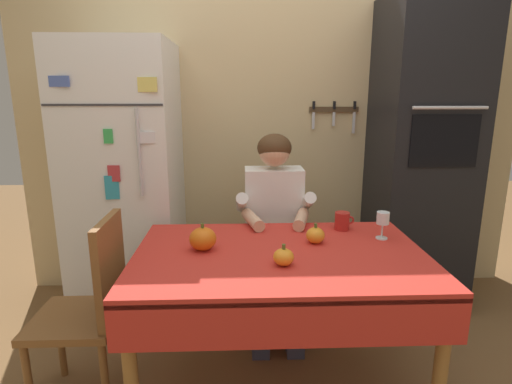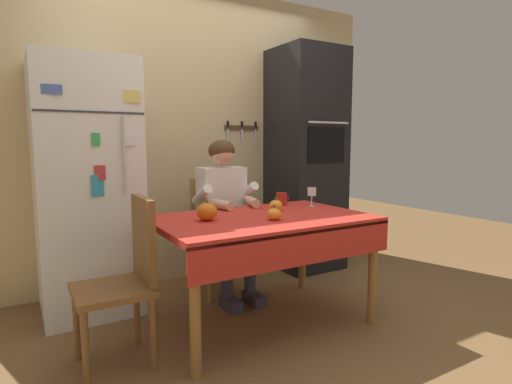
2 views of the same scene
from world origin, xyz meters
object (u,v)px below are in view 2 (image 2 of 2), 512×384
refrigerator (87,188)px  coffee_mug (282,199)px  pumpkin_medium (276,205)px  seated_person (226,205)px  wine_glass (312,193)px  pumpkin_large (207,212)px  dining_table (263,229)px  wall_oven (306,160)px  chair_behind_person (216,229)px  pumpkin_small (274,214)px  chair_left_side (126,274)px

refrigerator → coffee_mug: 1.44m
pumpkin_medium → seated_person: bearing=110.1°
wine_glass → pumpkin_large: bearing=-172.6°
refrigerator → dining_table: size_ratio=1.29×
wall_oven → seated_person: size_ratio=1.69×
chair_behind_person → seated_person: seated_person is taller
coffee_mug → pumpkin_small: 0.61m
chair_behind_person → seated_person: (-0.00, -0.19, 0.23)m
refrigerator → pumpkin_medium: (1.14, -0.74, -0.12)m
dining_table → chair_left_side: 0.91m
pumpkin_small → seated_person: bearing=88.3°
seated_person → chair_left_side: size_ratio=1.34×
dining_table → wall_oven: bearing=41.3°
wine_glass → pumpkin_large: wine_glass is taller
pumpkin_large → pumpkin_small: bearing=-28.1°
wall_oven → refrigerator: bearing=-178.9°
dining_table → pumpkin_medium: (0.19, 0.14, 0.12)m
refrigerator → seated_person: (0.97, -0.28, -0.16)m
chair_behind_person → pumpkin_large: bearing=-118.6°
pumpkin_small → wine_glass: bearing=30.1°
pumpkin_large → wall_oven: bearing=30.9°
seated_person → pumpkin_large: 0.67m
wall_oven → pumpkin_small: size_ratio=21.33×
pumpkin_large → chair_behind_person: bearing=61.4°
refrigerator → wine_glass: (1.50, -0.69, -0.06)m
coffee_mug → wine_glass: wine_glass is taller
coffee_mug → chair_behind_person: bearing=128.6°
refrigerator → chair_behind_person: size_ratio=1.94×
chair_left_side → wine_glass: 1.50m
chair_behind_person → coffee_mug: chair_behind_person is taller
seated_person → coffee_mug: seated_person is taller
seated_person → wine_glass: seated_person is taller
dining_table → seated_person: bearing=88.0°
wall_oven → pumpkin_medium: 1.19m
dining_table → wine_glass: size_ratio=9.67×
refrigerator → dining_table: 1.32m
dining_table → chair_left_side: (-0.90, -0.02, -0.14)m
dining_table → wine_glass: (0.55, 0.19, 0.19)m
seated_person → chair_behind_person: bearing=90.0°
dining_table → chair_behind_person: 0.81m
pumpkin_large → pumpkin_small: 0.42m
refrigerator → wall_oven: size_ratio=0.86×
pumpkin_medium → pumpkin_small: 0.33m
seated_person → pumpkin_small: seated_person is taller
wall_oven → dining_table: (-1.05, -0.92, -0.39)m
wall_oven → coffee_mug: bearing=-139.2°
wall_oven → chair_behind_person: bearing=-172.8°
dining_table → chair_behind_person: bearing=88.5°
coffee_mug → pumpkin_medium: bearing=-132.7°
pumpkin_large → pumpkin_medium: (0.56, 0.07, -0.02)m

